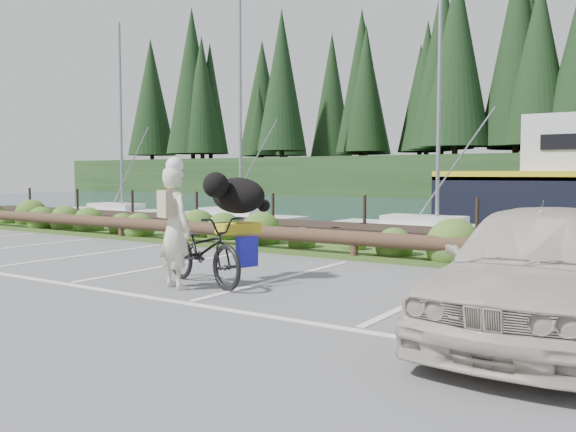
# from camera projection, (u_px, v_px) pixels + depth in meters

# --- Properties ---
(ground) EXTENTS (72.00, 72.00, 0.00)m
(ground) POSITION_uv_depth(u_px,v_px,m) (204.00, 298.00, 8.65)
(ground) COLOR #59595B
(vegetation_strip) EXTENTS (34.00, 1.60, 0.10)m
(vegetation_strip) POSITION_uv_depth(u_px,v_px,m) (369.00, 254.00, 13.05)
(vegetation_strip) COLOR #3D5B21
(vegetation_strip) RESTS_ON ground
(log_rail) EXTENTS (32.00, 0.30, 0.60)m
(log_rail) POSITION_uv_depth(u_px,v_px,m) (354.00, 260.00, 12.47)
(log_rail) COLOR #443021
(log_rail) RESTS_ON ground
(bicycle) EXTENTS (2.23, 1.32, 1.11)m
(bicycle) POSITION_uv_depth(u_px,v_px,m) (203.00, 250.00, 9.69)
(bicycle) COLOR black
(bicycle) RESTS_ON ground
(cyclist) EXTENTS (0.78, 0.63, 1.87)m
(cyclist) POSITION_uv_depth(u_px,v_px,m) (175.00, 228.00, 9.35)
(cyclist) COLOR beige
(cyclist) RESTS_ON ground
(dog) EXTENTS (0.79, 1.14, 0.60)m
(dog) POSITION_uv_depth(u_px,v_px,m) (238.00, 196.00, 10.06)
(dog) COLOR black
(dog) RESTS_ON bicycle
(parked_car) EXTENTS (1.85, 4.43, 1.50)m
(parked_car) POSITION_uv_depth(u_px,v_px,m) (543.00, 270.00, 6.49)
(parked_car) COLOR beige
(parked_car) RESTS_ON ground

